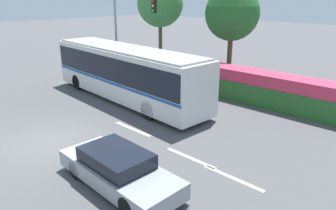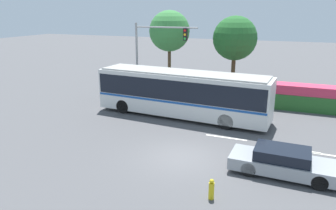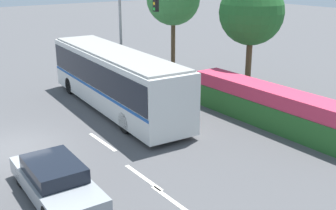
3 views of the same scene
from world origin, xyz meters
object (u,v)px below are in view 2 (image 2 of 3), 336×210
object	(u,v)px
traffic_light_pole	(151,50)
street_tree_left	(169,31)
sedan_foreground	(283,162)
city_bus	(181,91)
fire_hydrant	(211,189)
street_tree_centre	(235,38)

from	to	relation	value
traffic_light_pole	street_tree_left	size ratio (longest dim) A/B	0.86
traffic_light_pole	street_tree_left	distance (m)	3.35
sedan_foreground	traffic_light_pole	xyz separation A→B (m)	(-10.72, 9.44, 3.53)
city_bus	sedan_foreground	size ratio (longest dim) A/B	2.55
city_bus	sedan_foreground	world-z (taller)	city_bus
city_bus	fire_hydrant	bearing A→B (deg)	119.84
city_bus	street_tree_centre	distance (m)	8.82
street_tree_centre	fire_hydrant	distance (m)	18.02
street_tree_left	street_tree_centre	world-z (taller)	street_tree_left
city_bus	sedan_foreground	xyz separation A→B (m)	(7.00, -6.14, -1.21)
city_bus	traffic_light_pole	bearing A→B (deg)	-37.60
city_bus	fire_hydrant	size ratio (longest dim) A/B	14.17
sedan_foreground	street_tree_left	distance (m)	16.97
street_tree_left	sedan_foreground	bearing A→B (deg)	-50.34
city_bus	sedan_foreground	distance (m)	9.39
sedan_foreground	fire_hydrant	distance (m)	4.00
fire_hydrant	street_tree_centre	bearing A→B (deg)	98.11
street_tree_left	street_tree_centre	xyz separation A→B (m)	(5.42, 1.65, -0.58)
sedan_foreground	fire_hydrant	size ratio (longest dim) A/B	5.56
traffic_light_pole	fire_hydrant	xyz separation A→B (m)	(8.21, -12.56, -3.72)
city_bus	traffic_light_pole	distance (m)	5.49
street_tree_centre	sedan_foreground	bearing A→B (deg)	-70.68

